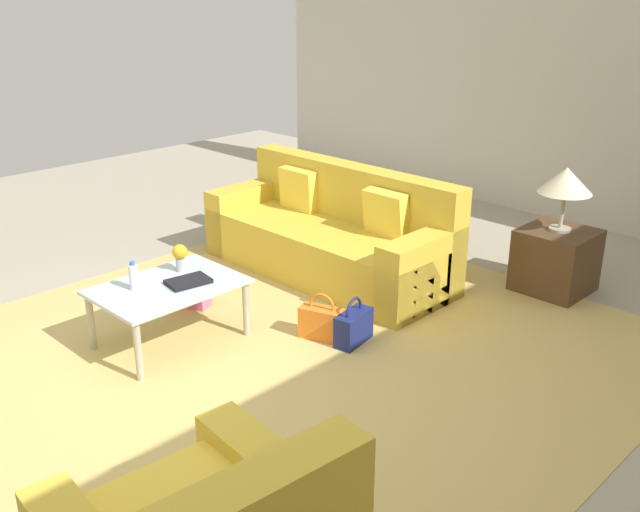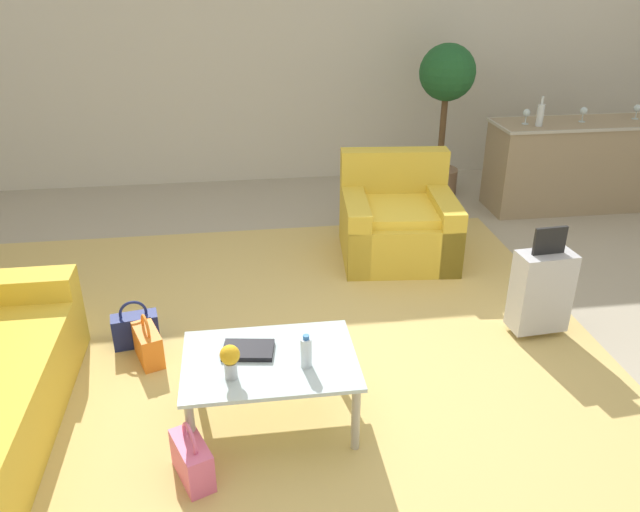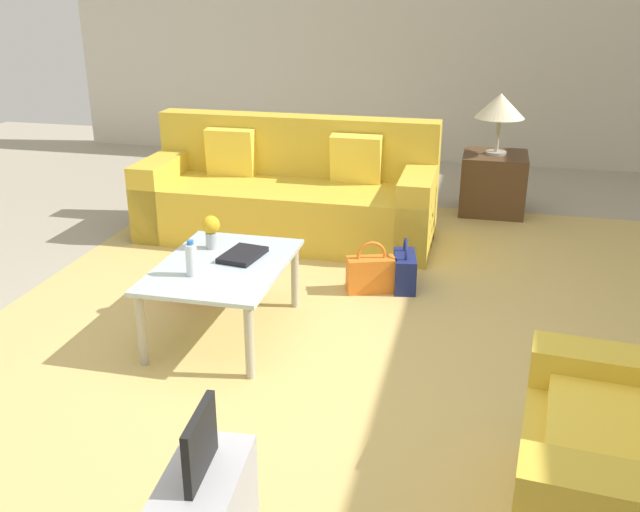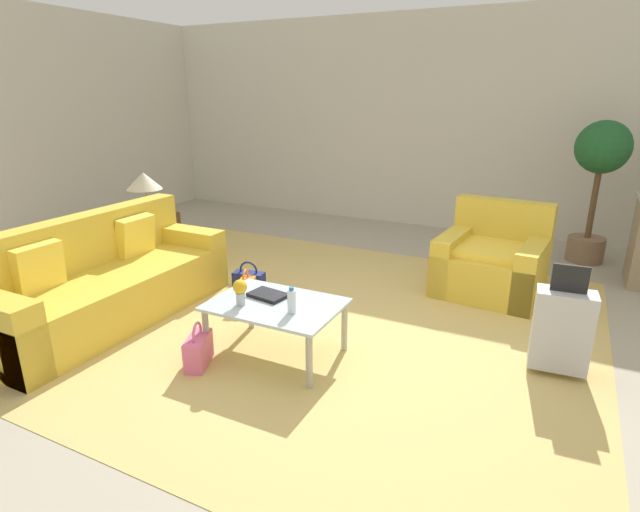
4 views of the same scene
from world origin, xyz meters
name	(u,v)px [view 1 (image 1 of 4)]	position (x,y,z in m)	size (l,w,h in m)	color
ground_plane	(165,388)	(0.00, 0.00, 0.00)	(12.00, 12.00, 0.00)	#A89E89
wall_left	(567,73)	(-5.06, 0.00, 1.55)	(0.12, 8.00, 3.10)	beige
area_rug	(256,365)	(-0.60, 0.20, 0.00)	(5.20, 4.40, 0.01)	tan
couch	(334,238)	(-2.20, -0.60, 0.31)	(0.88, 2.32, 0.93)	gold
coffee_table	(168,292)	(-0.40, -0.50, 0.39)	(1.00, 0.71, 0.45)	silver
water_bottle	(134,277)	(-0.20, -0.60, 0.54)	(0.06, 0.06, 0.20)	silver
coffee_table_book	(188,281)	(-0.52, -0.42, 0.46)	(0.29, 0.20, 0.03)	black
flower_vase	(180,255)	(-0.62, -0.65, 0.57)	(0.11, 0.11, 0.21)	#B2B7BC
side_table	(556,260)	(-3.20, 1.00, 0.26)	(0.56, 0.56, 0.53)	#513823
table_lamp	(566,181)	(-3.20, 1.00, 0.94)	(0.43, 0.43, 0.53)	#ADA899
handbag_orange	(322,322)	(-1.20, 0.23, 0.13)	(0.24, 0.35, 0.36)	orange
handbag_pink	(189,291)	(-0.85, -0.91, 0.13)	(0.25, 0.35, 0.36)	pink
handbag_navy	(354,327)	(-1.31, 0.45, 0.13)	(0.34, 0.19, 0.36)	navy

